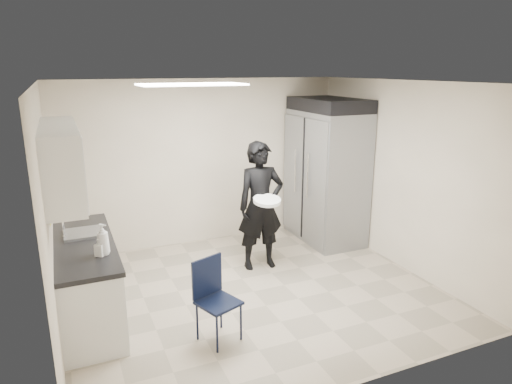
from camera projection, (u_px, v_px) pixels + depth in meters
name	position (u px, v px, depth m)	size (l,w,h in m)	color
floor	(253.00, 291.00, 5.81)	(4.50, 4.50, 0.00)	tan
ceiling	(253.00, 82.00, 5.12)	(4.50, 4.50, 0.00)	silver
back_wall	(204.00, 162.00, 7.24)	(4.50, 4.50, 0.00)	beige
left_wall	(49.00, 217.00, 4.60)	(4.00, 4.00, 0.00)	beige
right_wall	(402.00, 176.00, 6.33)	(4.00, 4.00, 0.00)	beige
ceiling_panel	(192.00, 84.00, 5.26)	(1.20, 0.60, 0.02)	white
lower_counter	(87.00, 282.00, 5.13)	(0.60, 1.90, 0.86)	silver
countertop	(83.00, 244.00, 5.01)	(0.64, 1.95, 0.05)	black
sink	(84.00, 238.00, 5.24)	(0.42, 0.40, 0.14)	gray
faucet	(64.00, 228.00, 5.12)	(0.02, 0.02, 0.24)	silver
upper_cabinets	(61.00, 161.00, 4.71)	(0.35, 1.80, 0.75)	silver
towel_dispenser	(56.00, 161.00, 5.76)	(0.22, 0.30, 0.35)	black
notice_sticker_left	(50.00, 222.00, 4.72)	(0.00, 0.12, 0.07)	yellow
notice_sticker_right	(51.00, 219.00, 4.90)	(0.00, 0.12, 0.07)	yellow
commercial_fridge	(326.00, 177.00, 7.36)	(0.80, 1.35, 2.10)	gray
fridge_compressor	(329.00, 105.00, 7.06)	(0.80, 1.35, 0.20)	black
folding_chair	(219.00, 303.00, 4.68)	(0.38, 0.38, 0.85)	black
man_tuxedo	(261.00, 206.00, 6.33)	(0.66, 0.44, 1.80)	black
bucket_lid	(267.00, 200.00, 6.06)	(0.37, 0.37, 0.05)	white
soap_bottle_a	(103.00, 239.00, 4.63)	(0.13, 0.13, 0.33)	silver
soap_bottle_b	(100.00, 247.00, 4.61)	(0.09, 0.09, 0.19)	#B4B4C0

